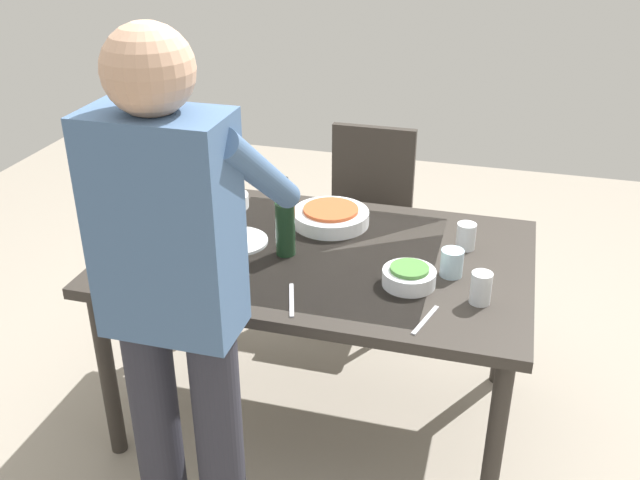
# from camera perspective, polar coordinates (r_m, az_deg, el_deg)

# --- Properties ---
(ground_plane) EXTENTS (6.00, 6.00, 0.00)m
(ground_plane) POSITION_cam_1_polar(r_m,az_deg,el_deg) (3.04, 0.00, -13.50)
(ground_plane) COLOR #9E9384
(dining_table) EXTENTS (1.52, 0.96, 0.75)m
(dining_table) POSITION_cam_1_polar(r_m,az_deg,el_deg) (2.65, 0.00, -2.37)
(dining_table) COLOR #332D28
(dining_table) RESTS_ON ground_plane
(chair_near) EXTENTS (0.40, 0.40, 0.91)m
(chair_near) POSITION_cam_1_polar(r_m,az_deg,el_deg) (3.46, 3.76, 2.33)
(chair_near) COLOR black
(chair_near) RESTS_ON ground_plane
(person_server) EXTENTS (0.42, 0.61, 1.69)m
(person_server) POSITION_cam_1_polar(r_m,az_deg,el_deg) (1.97, -11.34, -4.44)
(person_server) COLOR #2D2D38
(person_server) RESTS_ON ground_plane
(wine_bottle) EXTENTS (0.07, 0.07, 0.30)m
(wine_bottle) POSITION_cam_1_polar(r_m,az_deg,el_deg) (2.56, -2.78, 1.10)
(wine_bottle) COLOR black
(wine_bottle) RESTS_ON dining_table
(wine_glass_left) EXTENTS (0.07, 0.07, 0.15)m
(wine_glass_left) POSITION_cam_1_polar(r_m,az_deg,el_deg) (2.71, -13.16, 1.80)
(wine_glass_left) COLOR white
(wine_glass_left) RESTS_ON dining_table
(water_cup_near_left) EXTENTS (0.07, 0.07, 0.10)m
(water_cup_near_left) POSITION_cam_1_polar(r_m,az_deg,el_deg) (2.67, 11.52, 0.30)
(water_cup_near_left) COLOR silver
(water_cup_near_left) RESTS_ON dining_table
(water_cup_near_right) EXTENTS (0.08, 0.08, 0.10)m
(water_cup_near_right) POSITION_cam_1_polar(r_m,az_deg,el_deg) (2.48, 10.43, -1.79)
(water_cup_near_right) COLOR silver
(water_cup_near_right) RESTS_ON dining_table
(water_cup_far_left) EXTENTS (0.07, 0.07, 0.11)m
(water_cup_far_left) POSITION_cam_1_polar(r_m,az_deg,el_deg) (2.35, 12.67, -3.74)
(water_cup_far_left) COLOR silver
(water_cup_far_left) RESTS_ON dining_table
(serving_bowl_pasta) EXTENTS (0.30, 0.30, 0.07)m
(serving_bowl_pasta) POSITION_cam_1_polar(r_m,az_deg,el_deg) (2.81, 0.86, 1.90)
(serving_bowl_pasta) COLOR silver
(serving_bowl_pasta) RESTS_ON dining_table
(side_bowl_salad) EXTENTS (0.18, 0.18, 0.07)m
(side_bowl_salad) POSITION_cam_1_polar(r_m,az_deg,el_deg) (2.41, 7.09, -2.87)
(side_bowl_salad) COLOR silver
(side_bowl_salad) RESTS_ON dining_table
(side_bowl_bread) EXTENTS (0.16, 0.16, 0.07)m
(side_bowl_bread) POSITION_cam_1_polar(r_m,az_deg,el_deg) (2.98, -7.23, 3.21)
(side_bowl_bread) COLOR silver
(side_bowl_bread) RESTS_ON dining_table
(dinner_plate_near) EXTENTS (0.23, 0.23, 0.01)m
(dinner_plate_near) POSITION_cam_1_polar(r_m,az_deg,el_deg) (2.70, -6.60, -0.09)
(dinner_plate_near) COLOR silver
(dinner_plate_near) RESTS_ON dining_table
(table_knife) EXTENTS (0.07, 0.19, 0.00)m
(table_knife) POSITION_cam_1_polar(r_m,az_deg,el_deg) (2.32, -2.21, -4.79)
(table_knife) COLOR silver
(table_knife) RESTS_ON dining_table
(table_fork) EXTENTS (0.06, 0.18, 0.00)m
(table_fork) POSITION_cam_1_polar(r_m,az_deg,el_deg) (2.25, 8.37, -6.31)
(table_fork) COLOR silver
(table_fork) RESTS_ON dining_table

